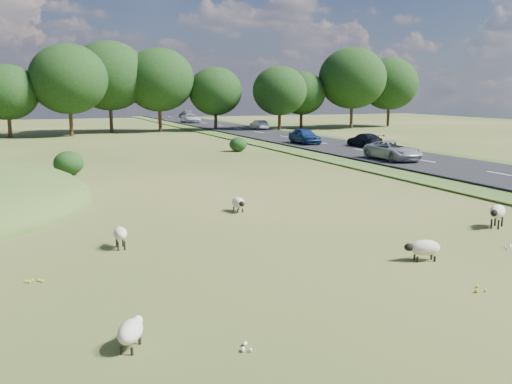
# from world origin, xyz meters

# --- Properties ---
(ground) EXTENTS (160.00, 160.00, 0.00)m
(ground) POSITION_xyz_m (0.00, 20.00, 0.00)
(ground) COLOR #375019
(ground) RESTS_ON ground
(road) EXTENTS (8.00, 150.00, 0.25)m
(road) POSITION_xyz_m (20.00, 30.00, 0.12)
(road) COLOR black
(road) RESTS_ON ground
(treeline) EXTENTS (96.28, 14.66, 11.70)m
(treeline) POSITION_xyz_m (-1.06, 55.44, 6.57)
(treeline) COLOR black
(treeline) RESTS_ON ground
(shrubs) EXTENTS (24.48, 13.54, 1.54)m
(shrubs) POSITION_xyz_m (-3.16, 25.50, 0.71)
(shrubs) COLOR black
(shrubs) RESTS_ON ground
(sheep_0) EXTENTS (0.82, 1.09, 0.61)m
(sheep_0) POSITION_xyz_m (-5.20, -7.09, 0.39)
(sheep_0) COLOR beige
(sheep_0) RESTS_ON ground
(sheep_2) EXTENTS (0.50, 1.12, 0.65)m
(sheep_2) POSITION_xyz_m (1.52, 4.89, 0.41)
(sheep_2) COLOR beige
(sheep_2) RESTS_ON ground
(sheep_3) EXTENTS (0.48, 1.03, 0.74)m
(sheep_3) POSITION_xyz_m (-4.23, 0.76, 0.52)
(sheep_3) COLOR beige
(sheep_3) RESTS_ON ground
(sheep_4) EXTENTS (1.25, 1.01, 0.90)m
(sheep_4) POSITION_xyz_m (9.84, -1.65, 0.63)
(sheep_4) COLOR beige
(sheep_4) RESTS_ON ground
(sheep_5) EXTENTS (1.21, 0.74, 0.67)m
(sheep_5) POSITION_xyz_m (4.36, -4.23, 0.42)
(sheep_5) COLOR beige
(sheep_5) RESTS_ON ground
(car_0) EXTENTS (2.04, 5.01, 1.45)m
(car_0) POSITION_xyz_m (21.90, 90.19, 0.98)
(car_0) COLOR #999CA0
(car_0) RESTS_ON road
(car_1) EXTENTS (2.37, 5.14, 1.43)m
(car_1) POSITION_xyz_m (18.10, 73.28, 0.96)
(car_1) COLOR white
(car_1) RESTS_ON road
(car_3) EXTENTS (1.72, 4.23, 1.23)m
(car_3) POSITION_xyz_m (21.90, 26.81, 0.86)
(car_3) COLOR black
(car_3) RESTS_ON road
(car_4) EXTENTS (1.78, 4.43, 1.51)m
(car_4) POSITION_xyz_m (18.10, 31.54, 1.00)
(car_4) COLOR navy
(car_4) RESTS_ON road
(car_6) EXTENTS (1.33, 3.81, 1.25)m
(car_6) POSITION_xyz_m (21.90, 52.71, 0.88)
(car_6) COLOR #9EA2A6
(car_6) RESTS_ON road
(car_7) EXTENTS (2.33, 5.05, 1.40)m
(car_7) POSITION_xyz_m (18.10, 16.96, 0.95)
(car_7) COLOR #A4A6AB
(car_7) RESTS_ON road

